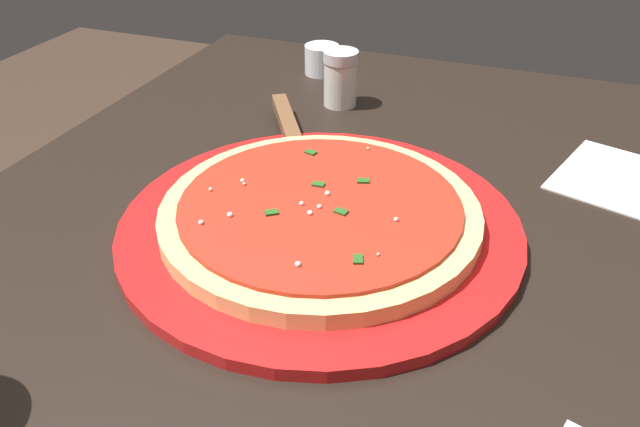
{
  "coord_description": "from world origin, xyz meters",
  "views": [
    {
      "loc": [
        0.48,
        0.16,
        1.12
      ],
      "look_at": [
        0.02,
        -0.02,
        0.79
      ],
      "focal_mm": 35.63,
      "sensor_mm": 36.0,
      "label": 1
    }
  ],
  "objects_px": {
    "pizza": "(320,212)",
    "parmesan_shaker": "(340,78)",
    "cup_small_sauce": "(322,59)",
    "serving_plate": "(320,226)",
    "pizza_server": "(291,136)",
    "napkin_folded_right": "(611,176)"
  },
  "relations": [
    {
      "from": "serving_plate",
      "to": "pizza",
      "type": "relative_size",
      "value": 1.27
    },
    {
      "from": "serving_plate",
      "to": "cup_small_sauce",
      "type": "height_order",
      "value": "cup_small_sauce"
    },
    {
      "from": "cup_small_sauce",
      "to": "parmesan_shaker",
      "type": "relative_size",
      "value": 0.69
    },
    {
      "from": "serving_plate",
      "to": "parmesan_shaker",
      "type": "height_order",
      "value": "parmesan_shaker"
    },
    {
      "from": "serving_plate",
      "to": "cup_small_sauce",
      "type": "bearing_deg",
      "value": -159.43
    },
    {
      "from": "parmesan_shaker",
      "to": "napkin_folded_right",
      "type": "bearing_deg",
      "value": 76.7
    },
    {
      "from": "pizza",
      "to": "napkin_folded_right",
      "type": "distance_m",
      "value": 0.33
    },
    {
      "from": "pizza",
      "to": "napkin_folded_right",
      "type": "bearing_deg",
      "value": 129.0
    },
    {
      "from": "serving_plate",
      "to": "napkin_folded_right",
      "type": "height_order",
      "value": "serving_plate"
    },
    {
      "from": "pizza_server",
      "to": "napkin_folded_right",
      "type": "xyz_separation_m",
      "value": [
        -0.06,
        0.35,
        -0.02
      ]
    },
    {
      "from": "serving_plate",
      "to": "cup_small_sauce",
      "type": "relative_size",
      "value": 7.44
    },
    {
      "from": "cup_small_sauce",
      "to": "pizza",
      "type": "bearing_deg",
      "value": 20.57
    },
    {
      "from": "pizza",
      "to": "pizza_server",
      "type": "distance_m",
      "value": 0.17
    },
    {
      "from": "pizza",
      "to": "parmesan_shaker",
      "type": "xyz_separation_m",
      "value": [
        -0.29,
        -0.08,
        0.02
      ]
    },
    {
      "from": "serving_plate",
      "to": "parmesan_shaker",
      "type": "bearing_deg",
      "value": -164.17
    },
    {
      "from": "cup_small_sauce",
      "to": "napkin_folded_right",
      "type": "distance_m",
      "value": 0.45
    },
    {
      "from": "serving_plate",
      "to": "napkin_folded_right",
      "type": "relative_size",
      "value": 2.71
    },
    {
      "from": "pizza",
      "to": "pizza_server",
      "type": "height_order",
      "value": "pizza"
    },
    {
      "from": "pizza",
      "to": "parmesan_shaker",
      "type": "relative_size",
      "value": 4.05
    },
    {
      "from": "pizza_server",
      "to": "napkin_folded_right",
      "type": "relative_size",
      "value": 1.5
    },
    {
      "from": "pizza_server",
      "to": "serving_plate",
      "type": "bearing_deg",
      "value": 31.99
    },
    {
      "from": "cup_small_sauce",
      "to": "pizza_server",
      "type": "bearing_deg",
      "value": 12.68
    }
  ]
}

